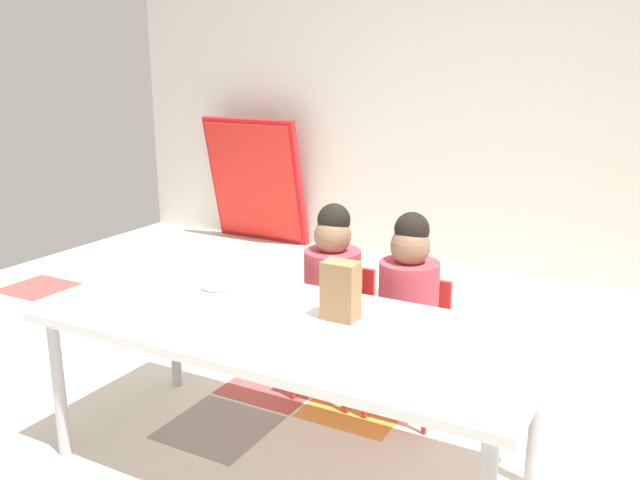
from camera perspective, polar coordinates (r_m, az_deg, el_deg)
The scene contains 9 objects.
ground_plane at distance 3.21m, azimuth 3.13°, elevation -13.99°, with size 6.57×4.85×0.02m.
back_wall at distance 5.11m, azimuth 15.51°, elevation 12.34°, with size 6.57×0.10×2.72m, color beige.
craft_table at distance 2.52m, azimuth -2.79°, elevation -7.86°, with size 1.86×0.81×0.61m.
seated_child_near_camera at distance 3.10m, azimuth 1.12°, elevation -3.64°, with size 0.32×0.31×0.92m.
seated_child_middle_seat at distance 2.95m, azimuth 7.53°, elevation -4.70°, with size 0.32×0.31×0.92m.
folded_activity_table at distance 5.85m, azimuth -5.48°, elevation 4.97°, with size 0.90×0.29×1.09m.
paper_bag_brown at distance 2.48m, azimuth 1.75°, elevation -4.29°, with size 0.13×0.09×0.22m, color #9E754C.
paper_plate_near_edge at distance 2.85m, azimuth -8.81°, elevation -4.15°, with size 0.18×0.18×0.01m, color white.
donut_powdered_on_plate at distance 2.84m, azimuth -8.82°, elevation -3.77°, with size 0.12×0.12×0.03m, color white.
Camera 1 is at (1.20, -2.54, 1.54)m, focal length 37.97 mm.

